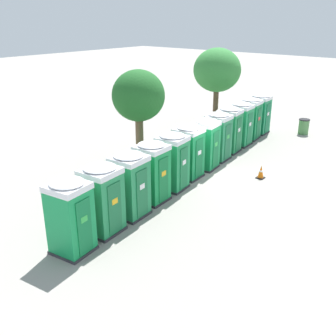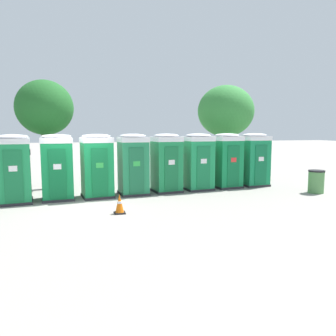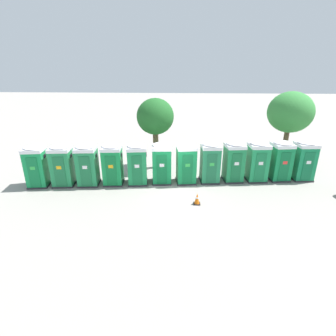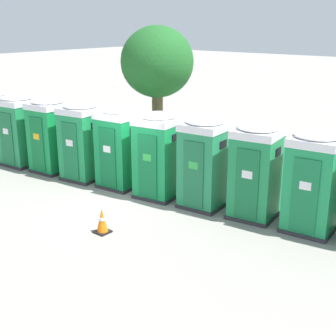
# 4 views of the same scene
# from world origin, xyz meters

# --- Properties ---
(ground_plane) EXTENTS (120.00, 120.00, 0.00)m
(ground_plane) POSITION_xyz_m (0.00, 0.00, 0.00)
(ground_plane) COLOR gray
(portapotty_0) EXTENTS (1.33, 1.35, 2.54)m
(portapotty_0) POSITION_xyz_m (-8.29, -0.39, 1.28)
(portapotty_0) COLOR #2D2D33
(portapotty_0) RESTS_ON ground
(portapotty_1) EXTENTS (1.35, 1.32, 2.54)m
(portapotty_1) POSITION_xyz_m (-6.80, -0.20, 1.28)
(portapotty_1) COLOR #2D2D33
(portapotty_1) RESTS_ON ground
(portapotty_2) EXTENTS (1.33, 1.31, 2.54)m
(portapotty_2) POSITION_xyz_m (-5.30, -0.07, 1.28)
(portapotty_2) COLOR #2D2D33
(portapotty_2) RESTS_ON ground
(portapotty_3) EXTENTS (1.27, 1.29, 2.54)m
(portapotty_3) POSITION_xyz_m (-3.80, 0.14, 1.28)
(portapotty_3) COLOR #2D2D33
(portapotty_3) RESTS_ON ground
(portapotty_4) EXTENTS (1.33, 1.34, 2.54)m
(portapotty_4) POSITION_xyz_m (-2.31, 0.28, 1.28)
(portapotty_4) COLOR #2D2D33
(portapotty_4) RESTS_ON ground
(portapotty_5) EXTENTS (1.28, 1.30, 2.54)m
(portapotty_5) POSITION_xyz_m (-0.82, 0.51, 1.28)
(portapotty_5) COLOR #2D2D33
(portapotty_5) RESTS_ON ground
(portapotty_6) EXTENTS (1.34, 1.35, 2.54)m
(portapotty_6) POSITION_xyz_m (0.69, 0.60, 1.28)
(portapotty_6) COLOR #2D2D33
(portapotty_6) RESTS_ON ground
(portapotty_7) EXTENTS (1.27, 1.30, 2.54)m
(portapotty_7) POSITION_xyz_m (2.18, 0.82, 1.28)
(portapotty_7) COLOR #2D2D33
(portapotty_7) RESTS_ON ground
(portapotty_8) EXTENTS (1.30, 1.34, 2.54)m
(portapotty_8) POSITION_xyz_m (3.67, 1.04, 1.28)
(portapotty_8) COLOR #2D2D33
(portapotty_8) RESTS_ON ground
(portapotty_9) EXTENTS (1.31, 1.30, 2.54)m
(portapotty_9) POSITION_xyz_m (5.17, 1.17, 1.28)
(portapotty_9) COLOR #2D2D33
(portapotty_9) RESTS_ON ground
(portapotty_10) EXTENTS (1.35, 1.35, 2.54)m
(portapotty_10) POSITION_xyz_m (6.66, 1.37, 1.28)
(portapotty_10) COLOR #2D2D33
(portapotty_10) RESTS_ON ground
(portapotty_11) EXTENTS (1.30, 1.29, 2.54)m
(portapotty_11) POSITION_xyz_m (8.16, 1.50, 1.28)
(portapotty_11) COLOR #2D2D33
(portapotty_11) RESTS_ON ground
(street_tree_0) EXTENTS (3.21, 3.21, 5.23)m
(street_tree_0) POSITION_xyz_m (8.18, 4.89, 3.74)
(street_tree_0) COLOR brown
(street_tree_0) RESTS_ON ground
(street_tree_1) EXTENTS (2.52, 2.52, 4.91)m
(street_tree_1) POSITION_xyz_m (-1.44, 3.07, 3.62)
(street_tree_1) COLOR brown
(street_tree_1) RESTS_ON ground
(traffic_cone) EXTENTS (0.36, 0.36, 0.64)m
(traffic_cone) POSITION_xyz_m (1.26, -2.23, 0.31)
(traffic_cone) COLOR black
(traffic_cone) RESTS_ON ground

